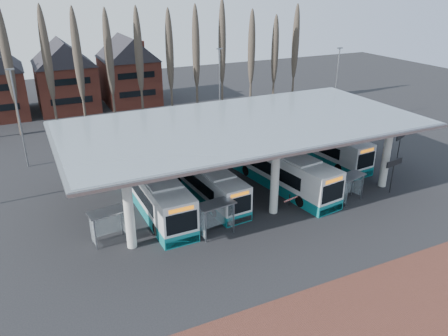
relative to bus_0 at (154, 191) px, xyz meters
name	(u,v)px	position (x,y,z in m)	size (l,w,h in m)	color
ground	(290,226)	(8.75, -7.39, -1.68)	(140.00, 140.00, 0.00)	black
brick_strip	(408,325)	(8.75, -19.39, -1.66)	(70.00, 10.00, 0.03)	#512920
station_canopy	(244,129)	(8.75, 0.61, 4.01)	(32.00, 16.00, 6.34)	silver
poplar_row	(157,55)	(8.75, 25.61, 7.10)	(45.10, 1.10, 14.50)	#473D33
townhouse_row	(29,72)	(-7.00, 36.61, 4.26)	(36.80, 10.30, 12.25)	brown
lamp_post_a	(19,117)	(-9.25, 14.61, 3.66)	(0.80, 0.16, 10.17)	slate
lamp_post_b	(220,86)	(14.75, 18.61, 3.66)	(0.80, 0.16, 10.17)	slate
lamp_post_c	(336,85)	(28.75, 12.61, 3.66)	(0.80, 0.16, 10.17)	slate
bus_0	(154,191)	(0.00, 0.00, 0.00)	(2.93, 12.83, 3.55)	silver
bus_1	(206,181)	(4.87, 0.22, -0.20)	(3.20, 11.40, 3.13)	silver
bus_2	(281,169)	(12.05, -0.72, 0.02)	(4.46, 13.20, 3.60)	silver
bus_3	(322,144)	(19.81, 3.33, -0.08)	(3.78, 12.38, 3.38)	silver
shelter_0	(107,219)	(-4.54, -3.35, 0.16)	(2.85, 1.66, 2.52)	gray
shelter_1	(215,211)	(2.97, -5.84, 0.26)	(3.03, 1.78, 2.67)	gray
shelter_2	(349,182)	(15.86, -5.77, 0.09)	(2.85, 1.91, 2.43)	gray
info_sign_0	(394,165)	(20.32, -6.32, 1.04)	(2.16, 0.51, 3.23)	black
info_sign_1	(400,139)	(26.71, -0.91, 0.90)	(1.95, 0.87, 3.06)	black
barrier	(292,199)	(10.65, -4.79, -0.87)	(2.04, 0.78, 1.03)	black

